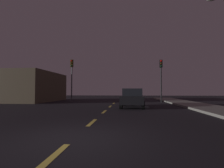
{
  "coord_description": "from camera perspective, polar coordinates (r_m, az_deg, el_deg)",
  "views": [
    {
      "loc": [
        1.51,
        -4.6,
        1.33
      ],
      "look_at": [
        -0.2,
        13.95,
        2.1
      ],
      "focal_mm": 27.5,
      "sensor_mm": 36.0,
      "label": 1
    }
  ],
  "objects": [
    {
      "name": "traffic_signal_right",
      "position": [
        20.7,
        16.0,
        3.68
      ],
      "size": [
        0.32,
        0.38,
        4.96
      ],
      "color": "black",
      "rests_on": "ground_plane"
    },
    {
      "name": "lane_stripe_third",
      "position": [
        11.18,
        -2.58,
        -9.16
      ],
      "size": [
        0.16,
        1.6,
        0.01
      ],
      "primitive_type": "cube",
      "color": "#EACC4C",
      "rests_on": "ground_plane"
    },
    {
      "name": "car_stopped_ahead",
      "position": [
        14.13,
        6.92,
        -4.61
      ],
      "size": [
        2.07,
        4.03,
        1.53
      ],
      "color": "black",
      "rests_on": "ground_plane"
    },
    {
      "name": "storefront_left",
      "position": [
        24.63,
        -24.7,
        -0.87
      ],
      "size": [
        5.58,
        9.02,
        3.75
      ],
      "primitive_type": "cube",
      "color": "brown",
      "rests_on": "ground_plane"
    },
    {
      "name": "ground_plane",
      "position": [
        11.77,
        -2.18,
        -8.84
      ],
      "size": [
        80.0,
        80.0,
        0.0
      ],
      "primitive_type": "plane",
      "color": "black"
    },
    {
      "name": "lane_stripe_nearest",
      "position": [
        3.95,
        -18.99,
        -21.83
      ],
      "size": [
        0.16,
        1.6,
        0.01
      ],
      "primitive_type": "cube",
      "color": "#EACC4C",
      "rests_on": "ground_plane"
    },
    {
      "name": "lane_stripe_fifth",
      "position": [
        18.71,
        0.62,
        -6.42
      ],
      "size": [
        0.16,
        1.6,
        0.01
      ],
      "primitive_type": "cube",
      "color": "#EACC4C",
      "rests_on": "ground_plane"
    },
    {
      "name": "traffic_signal_left",
      "position": [
        21.45,
        -13.24,
        3.77
      ],
      "size": [
        0.32,
        0.38,
        5.15
      ],
      "color": "#4C4C51",
      "rests_on": "ground_plane"
    },
    {
      "name": "lane_stripe_second",
      "position": [
        7.48,
        -6.65,
        -12.55
      ],
      "size": [
        0.16,
        1.6,
        0.01
      ],
      "primitive_type": "cube",
      "color": "#EACC4C",
      "rests_on": "ground_plane"
    },
    {
      "name": "lane_stripe_fourth",
      "position": [
        14.94,
        -0.58,
        -7.45
      ],
      "size": [
        0.16,
        1.6,
        0.01
      ],
      "primitive_type": "cube",
      "color": "#EACC4C",
      "rests_on": "ground_plane"
    },
    {
      "name": "sidewalk_curb_right",
      "position": [
        13.12,
        32.71,
        -7.47
      ],
      "size": [
        3.0,
        40.0,
        0.15
      ],
      "primitive_type": "cube",
      "color": "gray",
      "rests_on": "ground_plane"
    }
  ]
}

